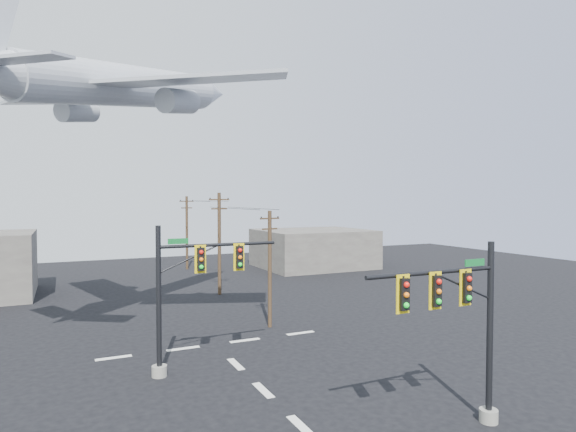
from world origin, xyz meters
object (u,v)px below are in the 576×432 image
signal_mast_near (464,326)px  utility_pole_a (270,266)px  signal_mast_far (186,294)px  utility_pole_c (187,231)px  airliner (127,87)px  utility_pole_b (219,241)px

signal_mast_near → utility_pole_a: utility_pole_a is taller
signal_mast_far → utility_pole_a: size_ratio=0.94×
utility_pole_c → utility_pole_a: bearing=-105.0°
utility_pole_c → airliner: 32.24m
signal_mast_far → utility_pole_b: size_ratio=0.80×
signal_mast_far → utility_pole_b: bearing=68.1°
signal_mast_near → utility_pole_b: utility_pole_b is taller
signal_mast_near → utility_pole_c: utility_pole_c is taller
signal_mast_near → signal_mast_far: size_ratio=0.95×
signal_mast_far → utility_pole_a: 9.90m
utility_pole_a → utility_pole_b: bearing=74.7°
signal_mast_far → utility_pole_a: bearing=40.6°
signal_mast_far → utility_pole_b: 20.82m
signal_mast_near → utility_pole_a: (-0.86, 17.35, 0.19)m
signal_mast_near → utility_pole_a: bearing=92.9°
utility_pole_b → signal_mast_far: bearing=-109.1°
airliner → utility_pole_a: bearing=-56.6°
airliner → utility_pole_b: bearing=6.0°
signal_mast_near → utility_pole_c: 48.02m
signal_mast_near → utility_pole_b: (-0.63, 30.20, 0.94)m
utility_pole_a → utility_pole_b: utility_pole_b is taller
utility_pole_a → utility_pole_c: 30.69m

